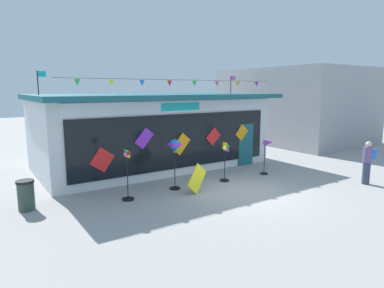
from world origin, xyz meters
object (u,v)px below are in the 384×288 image
object	(u,v)px
person_near_camera	(368,162)
trash_bin	(26,195)
wind_spinner_center_right	(268,149)
kite_shop_building	(153,129)
display_kite_on_ground	(197,178)
wind_spinner_far_left	(128,176)
wind_spinner_left	(175,150)
wind_spinner_center_left	(225,155)

from	to	relation	value
person_near_camera	trash_bin	bearing A→B (deg)	-84.54
person_near_camera	wind_spinner_center_right	bearing A→B (deg)	-122.43
kite_shop_building	display_kite_on_ground	bearing A→B (deg)	-98.86
kite_shop_building	display_kite_on_ground	world-z (taller)	kite_shop_building
kite_shop_building	display_kite_on_ground	size ratio (longest dim) A/B	11.00
kite_shop_building	trash_bin	distance (m)	7.01
kite_shop_building	trash_bin	size ratio (longest dim) A/B	11.52
wind_spinner_far_left	trash_bin	size ratio (longest dim) A/B	1.86
trash_bin	wind_spinner_center_right	bearing A→B (deg)	-6.11
wind_spinner_left	wind_spinner_center_right	world-z (taller)	wind_spinner_left
kite_shop_building	person_near_camera	xyz separation A→B (m)	(5.34, -7.61, -0.84)
wind_spinner_center_left	person_near_camera	world-z (taller)	person_near_camera
wind_spinner_center_left	display_kite_on_ground	size ratio (longest dim) A/B	1.66
trash_bin	display_kite_on_ground	bearing A→B (deg)	-15.83
display_kite_on_ground	kite_shop_building	bearing A→B (deg)	81.14
kite_shop_building	wind_spinner_center_left	bearing A→B (deg)	-76.54
wind_spinner_center_right	person_near_camera	size ratio (longest dim) A/B	0.89
wind_spinner_far_left	trash_bin	bearing A→B (deg)	163.17
wind_spinner_far_left	person_near_camera	xyz separation A→B (m)	(8.45, -3.40, 0.06)
wind_spinner_left	display_kite_on_ground	world-z (taller)	wind_spinner_left
kite_shop_building	wind_spinner_left	distance (m)	4.21
trash_bin	wind_spinner_far_left	bearing A→B (deg)	-16.83
trash_bin	display_kite_on_ground	distance (m)	5.50
kite_shop_building	person_near_camera	distance (m)	9.33
wind_spinner_center_left	wind_spinner_center_right	world-z (taller)	wind_spinner_center_left
wind_spinner_center_left	person_near_camera	size ratio (longest dim) A/B	0.96
wind_spinner_far_left	person_near_camera	size ratio (longest dim) A/B	1.03
wind_spinner_far_left	person_near_camera	bearing A→B (deg)	-21.90
kite_shop_building	wind_spinner_far_left	bearing A→B (deg)	-126.44
person_near_camera	display_kite_on_ground	xyz separation A→B (m)	(-6.09, 2.78, -0.37)
wind_spinner_far_left	wind_spinner_center_right	bearing A→B (deg)	-1.02
wind_spinner_center_left	wind_spinner_far_left	bearing A→B (deg)	179.49
person_near_camera	kite_shop_building	bearing A→B (deg)	-118.87
trash_bin	display_kite_on_ground	size ratio (longest dim) A/B	0.95
wind_spinner_center_left	wind_spinner_center_right	distance (m)	2.31
wind_spinner_center_left	trash_bin	world-z (taller)	wind_spinner_center_left
kite_shop_building	wind_spinner_left	size ratio (longest dim) A/B	5.76
wind_spinner_left	wind_spinner_center_left	distance (m)	2.25
wind_spinner_center_right	trash_bin	size ratio (longest dim) A/B	1.60
wind_spinner_center_right	wind_spinner_left	bearing A→B (deg)	176.26
wind_spinner_far_left	wind_spinner_left	world-z (taller)	wind_spinner_left
wind_spinner_far_left	display_kite_on_ground	world-z (taller)	wind_spinner_far_left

